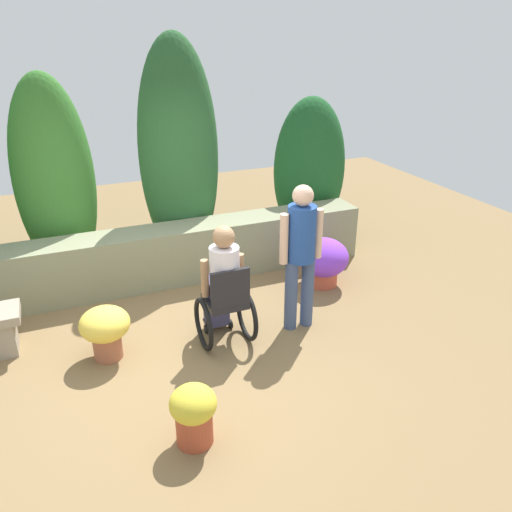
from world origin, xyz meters
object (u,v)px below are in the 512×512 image
at_px(flower_pot_terracotta_by_wall, 194,412).
at_px(flower_pot_red_accent, 323,260).
at_px(flower_pot_purple_near, 105,329).
at_px(person_standing_companion, 301,249).
at_px(person_in_wheelchair, 223,289).

distance_m(flower_pot_terracotta_by_wall, flower_pot_red_accent, 3.08).
bearing_deg(flower_pot_terracotta_by_wall, flower_pot_red_accent, 41.51).
bearing_deg(flower_pot_purple_near, flower_pot_terracotta_by_wall, -71.47).
bearing_deg(flower_pot_terracotta_by_wall, person_standing_companion, 38.68).
xyz_separation_m(person_standing_companion, flower_pot_terracotta_by_wall, (-1.56, -1.25, -0.64)).
bearing_deg(person_in_wheelchair, flower_pot_terracotta_by_wall, -125.39).
bearing_deg(flower_pot_red_accent, person_standing_companion, -133.28).
bearing_deg(person_in_wheelchair, person_standing_companion, -8.51).
bearing_deg(person_standing_companion, person_in_wheelchair, -166.63).
distance_m(person_in_wheelchair, person_standing_companion, 0.92).
xyz_separation_m(person_standing_companion, flower_pot_purple_near, (-2.05, 0.20, -0.60)).
relative_size(person_in_wheelchair, flower_pot_terracotta_by_wall, 2.50).
distance_m(flower_pot_purple_near, flower_pot_red_accent, 2.86).
height_order(flower_pot_purple_near, flower_pot_terracotta_by_wall, flower_pot_purple_near).
xyz_separation_m(flower_pot_purple_near, flower_pot_terracotta_by_wall, (0.49, -1.45, -0.04)).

